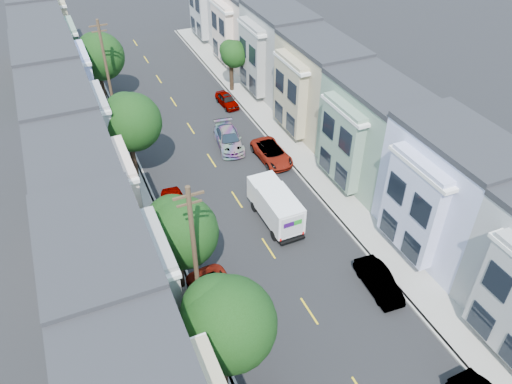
{
  "coord_description": "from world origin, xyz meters",
  "views": [
    {
      "loc": [
        -10.89,
        -16.81,
        24.61
      ],
      "look_at": [
        0.65,
        9.71,
        2.2
      ],
      "focal_mm": 35.0,
      "sensor_mm": 36.0,
      "label": 1
    }
  ],
  "objects": [
    {
      "name": "ground",
      "position": [
        0.0,
        0.0,
        0.0
      ],
      "size": [
        160.0,
        160.0,
        0.0
      ],
      "primitive_type": "plane",
      "color": "black",
      "rests_on": "ground"
    },
    {
      "name": "road_slab",
      "position": [
        0.0,
        15.0,
        0.01
      ],
      "size": [
        12.0,
        70.0,
        0.02
      ],
      "primitive_type": "cube",
      "color": "black",
      "rests_on": "ground"
    },
    {
      "name": "curb_left",
      "position": [
        -6.05,
        15.0,
        0.07
      ],
      "size": [
        0.3,
        70.0,
        0.15
      ],
      "primitive_type": "cube",
      "color": "gray",
      "rests_on": "ground"
    },
    {
      "name": "curb_right",
      "position": [
        6.05,
        15.0,
        0.07
      ],
      "size": [
        0.3,
        70.0,
        0.15
      ],
      "primitive_type": "cube",
      "color": "gray",
      "rests_on": "ground"
    },
    {
      "name": "sidewalk_left",
      "position": [
        -7.35,
        15.0,
        0.07
      ],
      "size": [
        2.6,
        70.0,
        0.15
      ],
      "primitive_type": "cube",
      "color": "gray",
      "rests_on": "ground"
    },
    {
      "name": "sidewalk_right",
      "position": [
        7.35,
        15.0,
        0.07
      ],
      "size": [
        2.6,
        70.0,
        0.15
      ],
      "primitive_type": "cube",
      "color": "gray",
      "rests_on": "ground"
    },
    {
      "name": "centerline",
      "position": [
        0.0,
        15.0,
        0.0
      ],
      "size": [
        0.12,
        70.0,
        0.01
      ],
      "primitive_type": "cube",
      "color": "gold",
      "rests_on": "ground"
    },
    {
      "name": "townhouse_row_left",
      "position": [
        -11.15,
        15.0,
        0.0
      ],
      "size": [
        5.0,
        70.0,
        8.5
      ],
      "primitive_type": "cube",
      "color": "gray",
      "rests_on": "ground"
    },
    {
      "name": "townhouse_row_right",
      "position": [
        11.15,
        15.0,
        0.0
      ],
      "size": [
        5.0,
        70.0,
        8.5
      ],
      "primitive_type": "cube",
      "color": "gray",
      "rests_on": "ground"
    },
    {
      "name": "tree_b",
      "position": [
        -6.3,
        -2.75,
        5.27
      ],
      "size": [
        4.7,
        4.7,
        7.65
      ],
      "color": "black",
      "rests_on": "ground"
    },
    {
      "name": "tree_c",
      "position": [
        -6.3,
        5.07,
        4.55
      ],
      "size": [
        4.49,
        4.49,
        6.81
      ],
      "color": "black",
      "rests_on": "ground"
    },
    {
      "name": "tree_d",
      "position": [
        -6.3,
        18.0,
        5.24
      ],
      "size": [
        4.62,
        4.62,
        7.58
      ],
      "color": "black",
      "rests_on": "ground"
    },
    {
      "name": "tree_e",
      "position": [
        -6.3,
        32.35,
        5.1
      ],
      "size": [
        4.7,
        4.7,
        7.48
      ],
      "color": "black",
      "rests_on": "ground"
    },
    {
      "name": "tree_far_r",
      "position": [
        6.89,
        29.98,
        4.03
      ],
      "size": [
        2.85,
        2.85,
        5.52
      ],
      "color": "black",
      "rests_on": "ground"
    },
    {
      "name": "utility_pole_near",
      "position": [
        -6.3,
        2.0,
        5.15
      ],
      "size": [
        1.6,
        0.26,
        10.0
      ],
      "color": "#42301E",
      "rests_on": "ground"
    },
    {
      "name": "utility_pole_far",
      "position": [
        -6.3,
        28.0,
        5.15
      ],
      "size": [
        1.6,
        0.26,
        10.0
      ],
      "color": "#42301E",
      "rests_on": "ground"
    },
    {
      "name": "fedex_truck",
      "position": [
        1.69,
        8.54,
        1.5
      ],
      "size": [
        2.15,
        5.58,
        2.68
      ],
      "rotation": [
        0.0,
        0.0,
        0.01
      ],
      "color": "white",
      "rests_on": "ground"
    },
    {
      "name": "lead_sedan",
      "position": [
        2.26,
        19.61,
        0.75
      ],
      "size": [
        2.85,
        5.29,
        1.51
      ],
      "primitive_type": "imported",
      "rotation": [
        0.0,
        0.0,
        -0.15
      ],
      "color": "black",
      "rests_on": "ground"
    },
    {
      "name": "parked_left_c",
      "position": [
        -4.9,
        2.42,
        0.77
      ],
      "size": [
        3.1,
        5.77,
        1.54
      ],
      "primitive_type": "imported",
      "rotation": [
        0.0,
        0.0,
        0.1
      ],
      "color": "#BDBDBF",
      "rests_on": "ground"
    },
    {
      "name": "parked_left_d",
      "position": [
        -4.9,
        12.09,
        0.75
      ],
      "size": [
        2.14,
        4.76,
        1.5
      ],
      "primitive_type": "imported",
      "rotation": [
        0.0,
        0.0,
        -0.08
      ],
      "color": "#5F1B11",
      "rests_on": "ground"
    },
    {
      "name": "parked_right_b",
      "position": [
        4.9,
        -0.14,
        0.68
      ],
      "size": [
        1.7,
        4.18,
        1.37
      ],
      "primitive_type": "imported",
      "rotation": [
        0.0,
        0.0,
        -0.06
      ],
      "color": "silver",
      "rests_on": "ground"
    },
    {
      "name": "parked_right_c",
      "position": [
        4.9,
        16.0,
        0.68
      ],
      "size": [
        2.37,
        4.96,
        1.37
      ],
      "primitive_type": "imported",
      "rotation": [
        0.0,
        0.0,
        0.02
      ],
      "color": "black",
      "rests_on": "ground"
    },
    {
      "name": "parked_right_d",
      "position": [
        4.9,
        26.99,
        0.62
      ],
      "size": [
        1.66,
        3.88,
        1.24
      ],
      "primitive_type": "imported",
      "rotation": [
        0.0,
        0.0,
        0.05
      ],
      "color": "#0D1538",
      "rests_on": "ground"
    }
  ]
}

